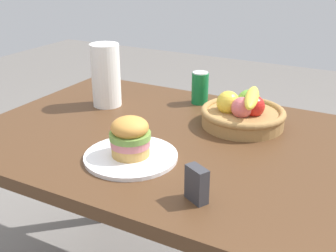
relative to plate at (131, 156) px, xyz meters
name	(u,v)px	position (x,y,z in m)	size (l,w,h in m)	color
dining_table	(185,166)	(0.08, 0.20, -0.11)	(1.40, 0.90, 0.75)	#4C301C
plate	(131,156)	(0.00, 0.00, 0.00)	(0.27, 0.27, 0.01)	white
sandwich	(130,136)	(0.00, 0.00, 0.06)	(0.12, 0.12, 0.12)	tan
soda_can	(200,88)	(-0.02, 0.53, 0.06)	(0.07, 0.07, 0.13)	#147238
fruit_basket	(243,113)	(0.21, 0.39, 0.04)	(0.29, 0.29, 0.14)	#9E7542
paper_towel_roll	(106,75)	(-0.33, 0.34, 0.11)	(0.11, 0.11, 0.24)	white
napkin_holder	(197,184)	(0.26, -0.11, 0.04)	(0.06, 0.03, 0.09)	#333338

